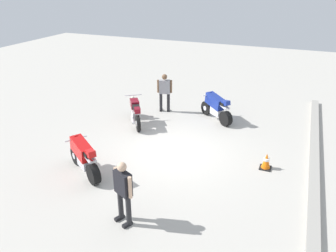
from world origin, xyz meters
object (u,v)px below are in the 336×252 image
motorcycle_maroon_cruiser (135,112)px  motorcycle_blue_sportbike (216,106)px  traffic_cone (266,161)px  person_in_gray_shirt (165,90)px  person_in_black_shirt (123,189)px  motorcycle_red_sportbike (83,156)px

motorcycle_maroon_cruiser → motorcycle_blue_sportbike: (-1.65, 2.90, 0.07)m
traffic_cone → person_in_gray_shirt: bearing=-124.0°
person_in_black_shirt → person_in_gray_shirt: size_ratio=0.99×
motorcycle_maroon_cruiser → person_in_gray_shirt: person_in_gray_shirt is taller
motorcycle_red_sportbike → person_in_black_shirt: size_ratio=1.04×
person_in_gray_shirt → motorcycle_maroon_cruiser: bearing=145.1°
person_in_black_shirt → person_in_gray_shirt: person_in_gray_shirt is taller
motorcycle_red_sportbike → traffic_cone: motorcycle_red_sportbike is taller
motorcycle_red_sportbike → person_in_gray_shirt: bearing=-60.7°
person_in_black_shirt → motorcycle_blue_sportbike: bearing=-158.1°
person_in_gray_shirt → traffic_cone: size_ratio=3.21×
motorcycle_blue_sportbike → traffic_cone: size_ratio=3.09×
traffic_cone → motorcycle_maroon_cruiser: bearing=-105.9°
motorcycle_red_sportbike → motorcycle_maroon_cruiser: bearing=-53.7°
motorcycle_red_sportbike → motorcycle_blue_sportbike: bearing=-83.1°
motorcycle_maroon_cruiser → traffic_cone: 5.59m
motorcycle_maroon_cruiser → person_in_gray_shirt: 1.86m
motorcycle_blue_sportbike → traffic_cone: bearing=166.7°
motorcycle_red_sportbike → person_in_black_shirt: bearing=178.6°
motorcycle_maroon_cruiser → person_in_black_shirt: (5.39, 2.49, 0.44)m
person_in_black_shirt → person_in_gray_shirt: (-7.10, -1.92, 0.02)m
motorcycle_red_sportbike → person_in_gray_shirt: person_in_gray_shirt is taller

